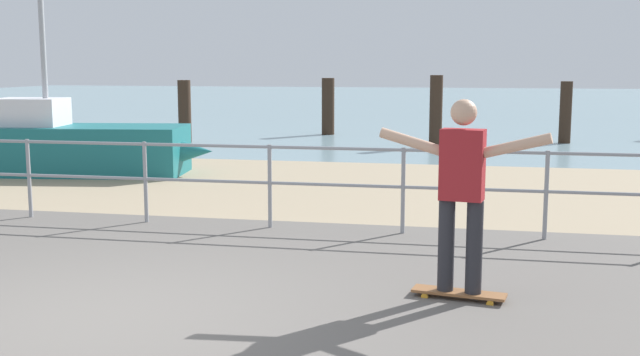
{
  "coord_description": "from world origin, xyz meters",
  "views": [
    {
      "loc": [
        2.91,
        -5.38,
        2.03
      ],
      "look_at": [
        1.4,
        2.0,
        0.9
      ],
      "focal_mm": 43.1,
      "sensor_mm": 36.0,
      "label": 1
    }
  ],
  "objects": [
    {
      "name": "groyne_post_0",
      "position": [
        -4.41,
        13.17,
        0.8
      ],
      "size": [
        0.33,
        0.33,
        1.61
      ],
      "primitive_type": "cylinder",
      "color": "#332319",
      "rests_on": "ground"
    },
    {
      "name": "sea_surface",
      "position": [
        0.0,
        35.0,
        0.0
      ],
      "size": [
        72.0,
        50.0,
        0.04
      ],
      "primitive_type": "cube",
      "color": "#75939E",
      "rests_on": "ground"
    },
    {
      "name": "groyne_post_2",
      "position": [
        1.94,
        13.43,
        0.87
      ],
      "size": [
        0.31,
        0.31,
        1.75
      ],
      "primitive_type": "cylinder",
      "color": "#332319",
      "rests_on": "ground"
    },
    {
      "name": "skateboard",
      "position": [
        2.8,
        1.11,
        0.07
      ],
      "size": [
        0.82,
        0.33,
        0.08
      ],
      "color": "brown",
      "rests_on": "ground"
    },
    {
      "name": "beach_strip",
      "position": [
        0.0,
        7.0,
        0.0
      ],
      "size": [
        24.0,
        6.0,
        0.04
      ],
      "primitive_type": "cube",
      "color": "tan",
      "rests_on": "ground"
    },
    {
      "name": "groyne_post_1",
      "position": [
        -1.23,
        16.08,
        0.81
      ],
      "size": [
        0.36,
        0.36,
        1.62
      ],
      "primitive_type": "cylinder",
      "color": "#332319",
      "rests_on": "ground"
    },
    {
      "name": "groyne_post_3",
      "position": [
        5.12,
        14.92,
        0.79
      ],
      "size": [
        0.3,
        0.3,
        1.58
      ],
      "primitive_type": "cylinder",
      "color": "#332319",
      "rests_on": "ground"
    },
    {
      "name": "skateboarder",
      "position": [
        2.8,
        1.11,
        1.02
      ],
      "size": [
        1.44,
        0.33,
        1.65
      ],
      "color": "#26262B",
      "rests_on": "skateboard"
    },
    {
      "name": "sailboat",
      "position": [
        -4.33,
        7.4,
        0.52
      ],
      "size": [
        5.05,
        1.99,
        5.26
      ],
      "color": "#19666B",
      "rests_on": "ground"
    },
    {
      "name": "railing_fence",
      "position": [
        -0.37,
        3.6,
        0.7
      ],
      "size": [
        11.49,
        0.05,
        1.05
      ],
      "color": "gray",
      "rests_on": "ground"
    }
  ]
}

